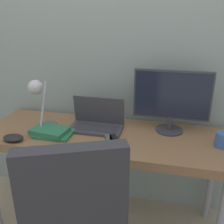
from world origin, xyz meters
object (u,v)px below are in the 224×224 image
(monitor, at_px, (172,99))
(desk_lamp, at_px, (38,94))
(laptop, at_px, (97,122))
(book_stack, at_px, (52,132))
(game_controller, at_px, (13,138))
(mug, at_px, (223,140))

(monitor, xyz_separation_m, desk_lamp, (-0.87, -0.23, 0.04))
(laptop, relative_size, book_stack, 1.34)
(monitor, distance_m, desk_lamp, 0.90)
(laptop, bearing_deg, desk_lamp, -157.49)
(book_stack, relative_size, game_controller, 2.04)
(desk_lamp, height_order, mug, desk_lamp)
(monitor, xyz_separation_m, book_stack, (-0.78, -0.26, -0.22))
(desk_lamp, bearing_deg, laptop, 22.51)
(mug, bearing_deg, book_stack, -175.31)
(mug, bearing_deg, desk_lamp, -177.11)
(monitor, height_order, mug, monitor)
(monitor, height_order, desk_lamp, monitor)
(laptop, distance_m, game_controller, 0.57)
(monitor, distance_m, game_controller, 1.09)
(laptop, bearing_deg, monitor, 8.54)
(monitor, distance_m, mug, 0.42)
(desk_lamp, relative_size, game_controller, 2.78)
(laptop, height_order, desk_lamp, desk_lamp)
(monitor, relative_size, desk_lamp, 1.36)
(monitor, height_order, game_controller, monitor)
(monitor, relative_size, mug, 4.09)
(desk_lamp, xyz_separation_m, mug, (1.20, 0.06, -0.23))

